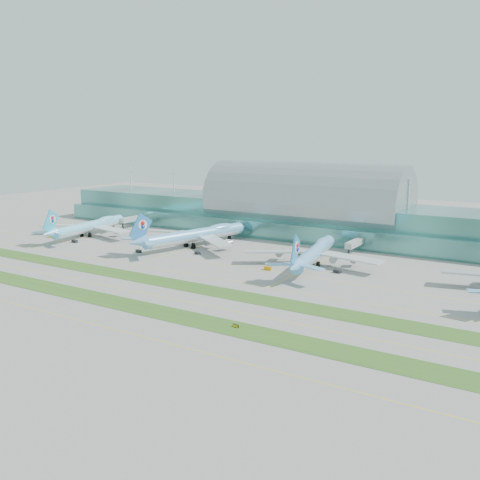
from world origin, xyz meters
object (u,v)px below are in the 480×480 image
Objects in this scene: airliner_a at (90,226)px; airliner_b at (196,234)px; terminal at (305,211)px; airliner_c at (314,252)px; taxiway_sign_east at (236,326)px.

airliner_b is at bearing -2.33° from airliner_a.
airliner_a is (-106.83, -70.31, -8.12)m from terminal.
airliner_b is 1.06× the size of airliner_c.
terminal is at bearing 117.95° from taxiway_sign_east.
airliner_c is 30.50× the size of taxiway_sign_east.
terminal is at bearing 75.42° from airliner_b.
terminal is 141.20× the size of taxiway_sign_east.
airliner_a is at bearing -146.65° from terminal.
airliner_a is at bearing 170.52° from airliner_c.
airliner_c is at bearing -7.69° from airliner_a.
airliner_c is at bearing 9.59° from airliner_b.
airliner_a is 177.76m from taxiway_sign_east.
taxiway_sign_east is at bearing -92.15° from airliner_c.
airliner_a is at bearing 161.76° from taxiway_sign_east.
airliner_a is 0.92× the size of airliner_b.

